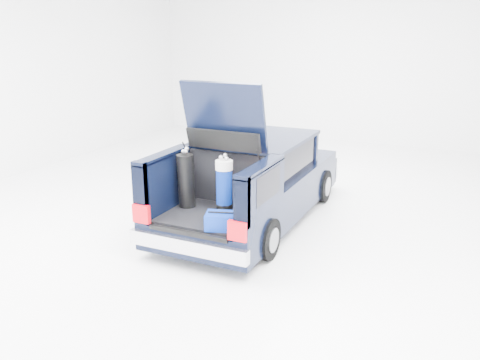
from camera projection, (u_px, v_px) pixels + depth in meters
The scene contains 6 objects.
ground at pixel (252, 220), 8.82m from camera, with size 14.00×14.00×0.00m, color white.
car at pixel (255, 181), 8.72m from camera, with size 1.87×4.65×2.47m.
red_suitcase at pixel (253, 193), 7.38m from camera, with size 0.40×0.31×0.61m.
black_golf_bag at pixel (186, 180), 7.57m from camera, with size 0.32×0.34×0.90m.
blue_golf_bag at pixel (224, 185), 7.44m from camera, with size 0.34×0.34×0.86m.
blue_duffel at pixel (223, 221), 6.80m from camera, with size 0.53×0.43×0.24m.
Camera 1 is at (3.30, -7.56, 3.19)m, focal length 38.00 mm.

